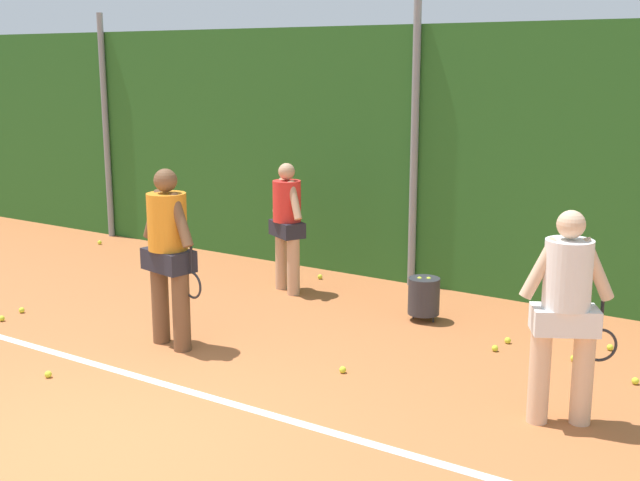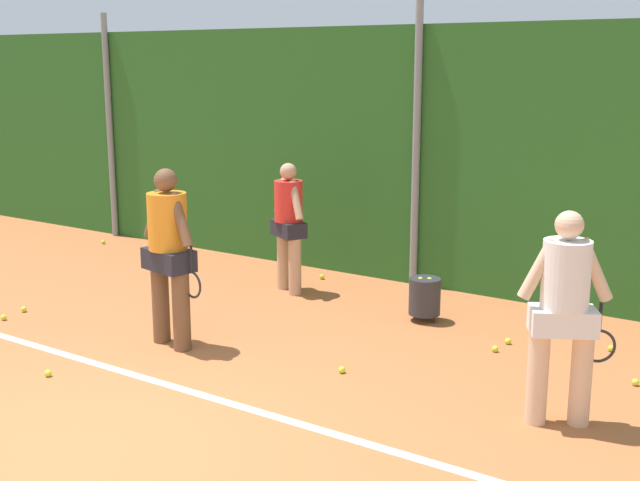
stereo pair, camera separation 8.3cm
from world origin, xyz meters
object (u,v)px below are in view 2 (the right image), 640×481
Objects in this scene: ball_hopper at (425,296)px; tennis_ball_13 at (24,309)px; player_foreground_near at (169,248)px; tennis_ball_2 at (635,382)px; tennis_ball_6 at (322,277)px; tennis_ball_5 at (103,242)px; player_midcourt at (564,307)px; tennis_ball_12 at (548,316)px; tennis_ball_4 at (508,341)px; tennis_ball_1 at (4,317)px; tennis_ball_11 at (342,370)px; player_backcourt_far at (289,220)px; tennis_ball_10 at (611,348)px; tennis_ball_7 at (574,359)px; tennis_ball_3 at (495,349)px; tennis_ball_8 at (48,373)px.

tennis_ball_13 is at bearing -150.24° from ball_hopper.
tennis_ball_2 is (4.28, 1.56, -1.01)m from player_foreground_near.
tennis_ball_5 is at bearing -177.81° from tennis_ball_6.
player_midcourt reaches higher than tennis_ball_12.
tennis_ball_4 is 1.00× the size of tennis_ball_5.
player_foreground_near is 28.17× the size of tennis_ball_1.
tennis_ball_12 is at bearing 131.10° from tennis_ball_2.
tennis_ball_5 is 6.71m from tennis_ball_11.
player_backcourt_far is 25.12× the size of tennis_ball_10.
ball_hopper is 1.88m from tennis_ball_7.
tennis_ball_4 is at bearing 58.48° from tennis_ball_11.
tennis_ball_1 and tennis_ball_3 have the same top height.
tennis_ball_4 is at bearing -11.48° from ball_hopper.
ball_hopper reaches higher than tennis_ball_11.
tennis_ball_10 and tennis_ball_13 have the same top height.
tennis_ball_11 is 1.00× the size of tennis_ball_13.
tennis_ball_10 is at bearing 4.22° from ball_hopper.
tennis_ball_5 is 4.15m from tennis_ball_6.
tennis_ball_13 is (-2.28, -0.13, -1.01)m from player_foreground_near.
tennis_ball_7 is (3.64, 1.84, -1.01)m from player_foreground_near.
tennis_ball_8 is 1.00× the size of tennis_ball_10.
tennis_ball_1 is at bearing -154.42° from tennis_ball_4.
tennis_ball_2 is 1.44m from tennis_ball_4.
ball_hopper is 7.78× the size of tennis_ball_2.
player_backcourt_far is at bearing 135.88° from tennis_ball_11.
player_foreground_near is 4.67m from tennis_ball_2.
player_midcourt is at bearing 21.13° from tennis_ball_8.
tennis_ball_6 is (0.02, 0.73, -0.90)m from player_backcourt_far.
tennis_ball_11 is at bearing 10.88° from tennis_ball_1.
tennis_ball_12 is 6.14m from tennis_ball_13.
tennis_ball_6 is at bearing 103.76° from player_foreground_near.
tennis_ball_1 and tennis_ball_11 have the same top height.
tennis_ball_6 is at bearing -179.96° from tennis_ball_12.
ball_hopper is 7.78× the size of tennis_ball_4.
tennis_ball_2 is 6.77m from tennis_ball_13.
tennis_ball_4 and tennis_ball_10 have the same top height.
ball_hopper is at bearing 61.34° from player_foreground_near.
tennis_ball_11 is at bearing -134.18° from tennis_ball_10.
tennis_ball_1 is (-6.14, -0.84, -0.96)m from player_midcourt.
player_foreground_near is 4.39m from tennis_ball_12.
tennis_ball_8 is (-4.31, -1.66, -0.96)m from player_midcourt.
tennis_ball_7 is at bearing -7.68° from tennis_ball_5.
tennis_ball_10 is at bearing 45.82° from tennis_ball_11.
tennis_ball_10 is at bearing -3.85° from tennis_ball_5.
tennis_ball_4 is 4.62m from tennis_ball_8.
tennis_ball_13 is (-2.11, -3.20, 0.00)m from tennis_ball_6.
tennis_ball_8 is at bearing -121.96° from ball_hopper.
tennis_ball_2 is at bearing -48.90° from tennis_ball_12.
player_midcourt is 26.87× the size of tennis_ball_12.
tennis_ball_6 is at bearing 162.06° from tennis_ball_7.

